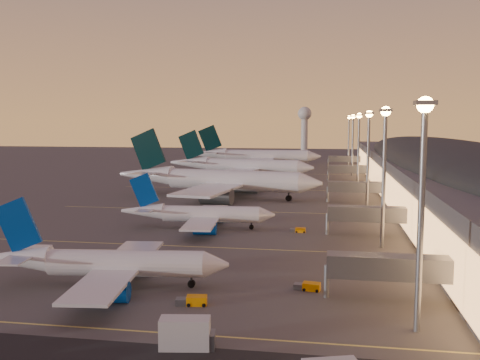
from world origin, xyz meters
The scene contains 14 objects.
ground centered at (0.00, 0.00, 0.00)m, with size 700.00×700.00×0.00m, color #464340.
airliner_narrow_south centered at (-4.93, -30.10, 3.28)m, with size 35.55×31.93×12.69m.
airliner_narrow_north centered at (-1.82, 11.74, 3.13)m, with size 33.86×30.32×12.09m.
airliner_wide_near centered at (-7.56, 58.09, 5.39)m, with size 65.36×60.18×20.94m.
airliner_wide_mid centered at (-9.29, 112.53, 5.03)m, with size 60.98×56.15×19.54m.
airliner_wide_far centered at (-10.53, 167.44, 5.46)m, with size 66.21×60.28×21.20m.
terminal_building centered at (61.84, 72.47, 8.78)m, with size 56.35×255.00×17.46m.
light_masts centered at (36.00, 65.00, 17.55)m, with size 2.20×217.20×25.90m.
radar_tower centered at (10.00, 260.00, 21.87)m, with size 9.00×9.00×32.50m.
lane_markings centered at (0.00, 40.00, 0.01)m, with size 90.00×180.36×0.00m.
baggage_tug_a centered at (9.27, -35.71, 0.53)m, with size 4.11×2.14×1.17m.
baggage_tug_b centered at (23.52, -27.28, 0.49)m, with size 3.80×1.98×1.08m.
baggage_tug_c centered at (20.05, 11.10, 0.44)m, with size 3.26×1.49×0.97m.
catering_truck_a centered at (12.02, -48.41, 1.49)m, with size 5.93×2.98×3.19m.
Camera 1 is at (25.93, -99.62, 23.33)m, focal length 40.00 mm.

